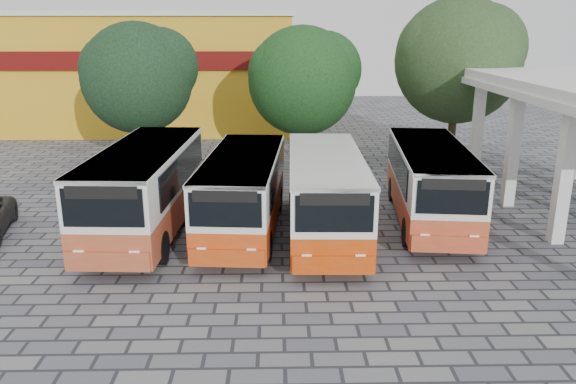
{
  "coord_description": "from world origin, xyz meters",
  "views": [
    {
      "loc": [
        -2.04,
        -16.61,
        7.4
      ],
      "look_at": [
        -1.62,
        3.25,
        1.5
      ],
      "focal_mm": 35.0,
      "sensor_mm": 36.0,
      "label": 1
    }
  ],
  "objects_px": {
    "bus_centre_right": "(325,190)",
    "bus_far_right": "(430,179)",
    "bus_far_left": "(145,185)",
    "bus_centre_left": "(244,188)"
  },
  "relations": [
    {
      "from": "bus_centre_right",
      "to": "bus_far_right",
      "type": "height_order",
      "value": "bus_centre_right"
    },
    {
      "from": "bus_far_left",
      "to": "bus_far_right",
      "type": "bearing_deg",
      "value": 7.79
    },
    {
      "from": "bus_far_left",
      "to": "bus_centre_right",
      "type": "relative_size",
      "value": 1.06
    },
    {
      "from": "bus_far_left",
      "to": "bus_centre_left",
      "type": "bearing_deg",
      "value": 1.97
    },
    {
      "from": "bus_far_left",
      "to": "bus_far_right",
      "type": "xyz_separation_m",
      "value": [
        10.71,
        0.97,
        -0.12
      ]
    },
    {
      "from": "bus_centre_right",
      "to": "bus_far_right",
      "type": "relative_size",
      "value": 0.99
    },
    {
      "from": "bus_centre_right",
      "to": "bus_far_right",
      "type": "distance_m",
      "value": 4.44
    },
    {
      "from": "bus_far_left",
      "to": "bus_centre_left",
      "type": "xyz_separation_m",
      "value": [
        3.57,
        -0.04,
        -0.15
      ]
    },
    {
      "from": "bus_centre_left",
      "to": "bus_centre_right",
      "type": "height_order",
      "value": "bus_centre_right"
    },
    {
      "from": "bus_centre_left",
      "to": "bus_centre_right",
      "type": "bearing_deg",
      "value": -5.0
    }
  ]
}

